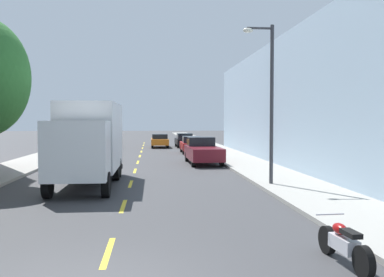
{
  "coord_description": "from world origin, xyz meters",
  "views": [
    {
      "loc": [
        0.96,
        -7.29,
        2.87
      ],
      "look_at": [
        3.48,
        19.26,
        1.73
      ],
      "focal_mm": 39.83,
      "sensor_mm": 36.0,
      "label": 1
    }
  ],
  "objects_px": {
    "parked_wagon_silver": "(109,136)",
    "moving_orange_sedan": "(160,140)",
    "parked_suv_teal": "(98,140)",
    "parked_sedan_champagne": "(104,140)",
    "parked_hatchback_red": "(191,145)",
    "delivery_box_truck": "(89,139)",
    "parked_pickup_burgundy": "(203,151)",
    "parked_hatchback_black": "(184,140)",
    "parked_hatchback_charcoal": "(75,151)",
    "street_lamp": "(268,92)",
    "parked_motorcycle": "(344,244)"
  },
  "relations": [
    {
      "from": "parked_sedan_champagne",
      "to": "parked_suv_teal",
      "type": "bearing_deg",
      "value": -89.42
    },
    {
      "from": "parked_hatchback_red",
      "to": "parked_suv_teal",
      "type": "distance_m",
      "value": 9.86
    },
    {
      "from": "parked_hatchback_charcoal",
      "to": "parked_pickup_burgundy",
      "type": "distance_m",
      "value": 8.81
    },
    {
      "from": "delivery_box_truck",
      "to": "parked_hatchback_charcoal",
      "type": "height_order",
      "value": "delivery_box_truck"
    },
    {
      "from": "parked_suv_teal",
      "to": "moving_orange_sedan",
      "type": "distance_m",
      "value": 6.98
    },
    {
      "from": "parked_wagon_silver",
      "to": "moving_orange_sedan",
      "type": "distance_m",
      "value": 12.06
    },
    {
      "from": "street_lamp",
      "to": "parked_hatchback_charcoal",
      "type": "distance_m",
      "value": 16.07
    },
    {
      "from": "delivery_box_truck",
      "to": "moving_orange_sedan",
      "type": "bearing_deg",
      "value": 82.09
    },
    {
      "from": "parked_wagon_silver",
      "to": "parked_motorcycle",
      "type": "xyz_separation_m",
      "value": [
        9.22,
        -47.41,
        -0.39
      ]
    },
    {
      "from": "parked_suv_teal",
      "to": "moving_orange_sedan",
      "type": "relative_size",
      "value": 1.07
    },
    {
      "from": "parked_hatchback_red",
      "to": "parked_wagon_silver",
      "type": "relative_size",
      "value": 0.85
    },
    {
      "from": "parked_suv_teal",
      "to": "parked_motorcycle",
      "type": "xyz_separation_m",
      "value": [
        8.97,
        -33.59,
        -0.58
      ]
    },
    {
      "from": "parked_pickup_burgundy",
      "to": "parked_wagon_silver",
      "type": "relative_size",
      "value": 1.13
    },
    {
      "from": "delivery_box_truck",
      "to": "parked_hatchback_charcoal",
      "type": "xyz_separation_m",
      "value": [
        -2.48,
        10.63,
        -1.28
      ]
    },
    {
      "from": "parked_hatchback_red",
      "to": "parked_pickup_burgundy",
      "type": "relative_size",
      "value": 0.75
    },
    {
      "from": "delivery_box_truck",
      "to": "moving_orange_sedan",
      "type": "distance_m",
      "value": 26.19
    },
    {
      "from": "parked_suv_teal",
      "to": "parked_hatchback_charcoal",
      "type": "bearing_deg",
      "value": -90.3
    },
    {
      "from": "parked_wagon_silver",
      "to": "parked_hatchback_black",
      "type": "bearing_deg",
      "value": -49.15
    },
    {
      "from": "street_lamp",
      "to": "moving_orange_sedan",
      "type": "relative_size",
      "value": 1.51
    },
    {
      "from": "delivery_box_truck",
      "to": "parked_wagon_silver",
      "type": "relative_size",
      "value": 1.64
    },
    {
      "from": "street_lamp",
      "to": "parked_hatchback_black",
      "type": "bearing_deg",
      "value": 93.23
    },
    {
      "from": "delivery_box_truck",
      "to": "parked_hatchback_black",
      "type": "height_order",
      "value": "delivery_box_truck"
    },
    {
      "from": "street_lamp",
      "to": "parked_motorcycle",
      "type": "height_order",
      "value": "street_lamp"
    },
    {
      "from": "parked_hatchback_charcoal",
      "to": "parked_hatchback_black",
      "type": "bearing_deg",
      "value": 60.43
    },
    {
      "from": "parked_suv_teal",
      "to": "street_lamp",
      "type": "bearing_deg",
      "value": -66.78
    },
    {
      "from": "delivery_box_truck",
      "to": "parked_hatchback_black",
      "type": "distance_m",
      "value": 26.71
    },
    {
      "from": "parked_suv_teal",
      "to": "parked_pickup_burgundy",
      "type": "distance_m",
      "value": 16.09
    },
    {
      "from": "parked_hatchback_black",
      "to": "moving_orange_sedan",
      "type": "xyz_separation_m",
      "value": [
        -2.61,
        -0.03,
        -0.01
      ]
    },
    {
      "from": "street_lamp",
      "to": "delivery_box_truck",
      "type": "relative_size",
      "value": 0.88
    },
    {
      "from": "delivery_box_truck",
      "to": "parked_wagon_silver",
      "type": "xyz_separation_m",
      "value": [
        -2.67,
        36.21,
        -1.23
      ]
    },
    {
      "from": "street_lamp",
      "to": "parked_hatchback_charcoal",
      "type": "height_order",
      "value": "street_lamp"
    },
    {
      "from": "parked_hatchback_black",
      "to": "moving_orange_sedan",
      "type": "height_order",
      "value": "parked_hatchback_black"
    },
    {
      "from": "parked_hatchback_charcoal",
      "to": "parked_pickup_burgundy",
      "type": "bearing_deg",
      "value": -12.28
    },
    {
      "from": "moving_orange_sedan",
      "to": "parked_motorcycle",
      "type": "height_order",
      "value": "moving_orange_sedan"
    },
    {
      "from": "delivery_box_truck",
      "to": "parked_motorcycle",
      "type": "xyz_separation_m",
      "value": [
        6.55,
        -11.2,
        -1.62
      ]
    },
    {
      "from": "parked_suv_teal",
      "to": "parked_sedan_champagne",
      "type": "bearing_deg",
      "value": 90.58
    },
    {
      "from": "parked_hatchback_red",
      "to": "parked_hatchback_charcoal",
      "type": "distance_m",
      "value": 11.13
    },
    {
      "from": "parked_hatchback_black",
      "to": "parked_motorcycle",
      "type": "relative_size",
      "value": 1.97
    },
    {
      "from": "delivery_box_truck",
      "to": "parked_pickup_burgundy",
      "type": "distance_m",
      "value": 10.75
    },
    {
      "from": "parked_pickup_burgundy",
      "to": "parked_suv_teal",
      "type": "bearing_deg",
      "value": 122.09
    },
    {
      "from": "parked_pickup_burgundy",
      "to": "moving_orange_sedan",
      "type": "relative_size",
      "value": 1.19
    },
    {
      "from": "delivery_box_truck",
      "to": "parked_hatchback_red",
      "type": "bearing_deg",
      "value": 70.61
    },
    {
      "from": "parked_sedan_champagne",
      "to": "parked_hatchback_black",
      "type": "xyz_separation_m",
      "value": [
        8.69,
        -2.3,
        0.01
      ]
    },
    {
      "from": "parked_suv_teal",
      "to": "parked_pickup_burgundy",
      "type": "bearing_deg",
      "value": -57.91
    },
    {
      "from": "parked_hatchback_red",
      "to": "parked_hatchback_charcoal",
      "type": "bearing_deg",
      "value": -141.21
    },
    {
      "from": "delivery_box_truck",
      "to": "parked_hatchback_red",
      "type": "relative_size",
      "value": 1.93
    },
    {
      "from": "street_lamp",
      "to": "parked_suv_teal",
      "type": "bearing_deg",
      "value": 113.22
    },
    {
      "from": "parked_suv_teal",
      "to": "parked_hatchback_charcoal",
      "type": "distance_m",
      "value": 11.76
    },
    {
      "from": "parked_motorcycle",
      "to": "parked_suv_teal",
      "type": "bearing_deg",
      "value": 104.95
    },
    {
      "from": "parked_hatchback_charcoal",
      "to": "parked_suv_teal",
      "type": "bearing_deg",
      "value": 89.7
    }
  ]
}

